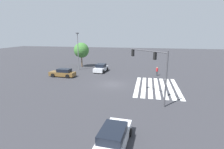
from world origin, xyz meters
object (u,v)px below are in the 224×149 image
object	(u,v)px
pedestrian	(157,71)
tree_corner_b	(81,50)
street_light_pole_a	(78,48)
car_0	(63,73)
car_3	(114,137)
traffic_signal_mast	(154,65)
car_1	(101,68)

from	to	relation	value
pedestrian	tree_corner_b	bearing A→B (deg)	-64.00
street_light_pole_a	tree_corner_b	world-z (taller)	street_light_pole_a
car_0	car_3	distance (m)	22.28
pedestrian	traffic_signal_mast	bearing A→B (deg)	39.55
street_light_pole_a	tree_corner_b	xyz separation A→B (m)	(3.51, 0.61, -0.83)
traffic_signal_mast	car_0	bearing A→B (deg)	15.31
pedestrian	tree_corner_b	distance (m)	18.28
tree_corner_b	car_3	bearing A→B (deg)	-154.92
car_3	tree_corner_b	distance (m)	31.16
traffic_signal_mast	car_0	distance (m)	18.63
street_light_pole_a	car_3	bearing A→B (deg)	-152.98
pedestrian	tree_corner_b	xyz separation A→B (m)	(5.68, 17.12, 2.98)
car_1	car_3	bearing A→B (deg)	20.94
traffic_signal_mast	pedestrian	xyz separation A→B (m)	(13.36, -1.12, -3.45)
car_1	tree_corner_b	distance (m)	8.01
car_0	street_light_pole_a	distance (m)	7.65
tree_corner_b	pedestrian	bearing A→B (deg)	-108.35
car_0	tree_corner_b	bearing A→B (deg)	-86.53
car_3	tree_corner_b	world-z (taller)	tree_corner_b
pedestrian	car_0	bearing A→B (deg)	-31.42
car_3	tree_corner_b	bearing A→B (deg)	28.68
traffic_signal_mast	tree_corner_b	distance (m)	24.87
street_light_pole_a	traffic_signal_mast	bearing A→B (deg)	-135.26
car_3	pedestrian	size ratio (longest dim) A/B	2.88
pedestrian	street_light_pole_a	bearing A→B (deg)	-53.13
car_0	pedestrian	distance (m)	17.53
traffic_signal_mast	pedestrian	distance (m)	13.84
pedestrian	street_light_pole_a	xyz separation A→B (m)	(2.17, 16.50, 3.81)
car_0	car_1	bearing A→B (deg)	-133.24
car_3	street_light_pole_a	bearing A→B (deg)	30.61
street_light_pole_a	car_1	bearing A→B (deg)	-100.02
car_1	pedestrian	bearing A→B (deg)	87.56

